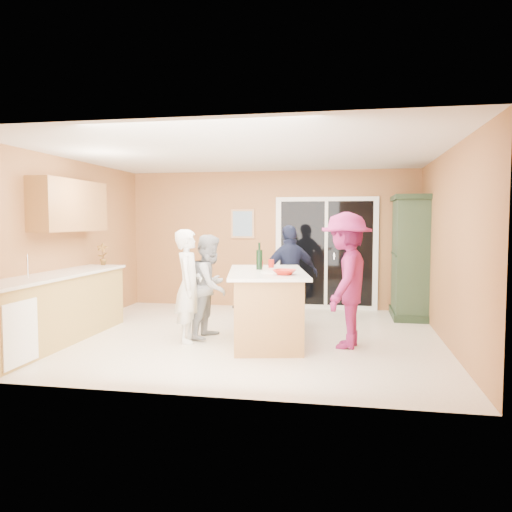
% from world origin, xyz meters
% --- Properties ---
extents(floor, '(5.50, 5.50, 0.00)m').
position_xyz_m(floor, '(0.00, 0.00, 0.00)').
color(floor, white).
rests_on(floor, ground).
extents(ceiling, '(5.50, 5.00, 0.10)m').
position_xyz_m(ceiling, '(0.00, 0.00, 2.60)').
color(ceiling, silver).
rests_on(ceiling, wall_back).
extents(wall_back, '(5.50, 0.10, 2.60)m').
position_xyz_m(wall_back, '(0.00, 2.50, 1.30)').
color(wall_back, tan).
rests_on(wall_back, ground).
extents(wall_front, '(5.50, 0.10, 2.60)m').
position_xyz_m(wall_front, '(0.00, -2.50, 1.30)').
color(wall_front, tan).
rests_on(wall_front, ground).
extents(wall_left, '(0.10, 5.00, 2.60)m').
position_xyz_m(wall_left, '(-2.75, 0.00, 1.30)').
color(wall_left, tan).
rests_on(wall_left, ground).
extents(wall_right, '(0.10, 5.00, 2.60)m').
position_xyz_m(wall_right, '(2.75, 0.00, 1.30)').
color(wall_right, tan).
rests_on(wall_right, ground).
extents(left_cabinet_run, '(0.65, 3.05, 1.24)m').
position_xyz_m(left_cabinet_run, '(-2.45, -1.05, 0.46)').
color(left_cabinet_run, '#AB8942').
rests_on(left_cabinet_run, floor).
extents(upper_cabinets, '(0.35, 1.60, 0.75)m').
position_xyz_m(upper_cabinets, '(-2.58, -0.20, 1.88)').
color(upper_cabinets, '#AB8942').
rests_on(upper_cabinets, wall_left).
extents(sliding_door, '(1.90, 0.07, 2.10)m').
position_xyz_m(sliding_door, '(1.05, 2.46, 1.05)').
color(sliding_door, white).
rests_on(sliding_door, floor).
extents(framed_picture, '(0.46, 0.04, 0.56)m').
position_xyz_m(framed_picture, '(-0.55, 2.48, 1.60)').
color(framed_picture, tan).
rests_on(framed_picture, wall_back).
extents(kitchen_island, '(1.35, 2.02, 0.98)m').
position_xyz_m(kitchen_island, '(0.37, -0.28, 0.46)').
color(kitchen_island, '#AB8942').
rests_on(kitchen_island, floor).
extents(green_hutch, '(0.60, 1.14, 2.08)m').
position_xyz_m(green_hutch, '(2.49, 1.89, 1.02)').
color(green_hutch, '#203321').
rests_on(green_hutch, floor).
extents(woman_white, '(0.43, 0.60, 1.54)m').
position_xyz_m(woman_white, '(-0.68, -0.45, 0.77)').
color(woman_white, white).
rests_on(woman_white, floor).
extents(woman_grey, '(0.65, 0.79, 1.46)m').
position_xyz_m(woman_grey, '(-0.46, -0.15, 0.73)').
color(woman_grey, '#949496').
rests_on(woman_grey, floor).
extents(woman_navy, '(1.00, 0.79, 1.59)m').
position_xyz_m(woman_navy, '(0.56, 0.88, 0.80)').
color(woman_navy, '#191C38').
rests_on(woman_navy, floor).
extents(woman_magenta, '(0.87, 1.25, 1.77)m').
position_xyz_m(woman_magenta, '(1.43, -0.35, 0.88)').
color(woman_magenta, '#821C5D').
rests_on(woman_magenta, floor).
extents(serving_bowl, '(0.34, 0.34, 0.07)m').
position_xyz_m(serving_bowl, '(0.67, -0.73, 1.01)').
color(serving_bowl, '#AF1F13').
rests_on(serving_bowl, kitchen_island).
extents(tulip_vase, '(0.22, 0.18, 0.35)m').
position_xyz_m(tulip_vase, '(-2.45, 0.52, 1.12)').
color(tulip_vase, red).
rests_on(tulip_vase, left_cabinet_run).
extents(tumbler_near, '(0.11, 0.11, 0.12)m').
position_xyz_m(tumbler_near, '(0.36, 0.19, 1.04)').
color(tumbler_near, '#AF1F13').
rests_on(tumbler_near, kitchen_island).
extents(tumbler_far, '(0.08, 0.08, 0.10)m').
position_xyz_m(tumbler_far, '(0.20, 0.21, 1.03)').
color(tumbler_far, '#AF1F13').
rests_on(tumbler_far, kitchen_island).
extents(wine_bottle, '(0.09, 0.09, 0.38)m').
position_xyz_m(wine_bottle, '(0.24, -0.12, 1.12)').
color(wine_bottle, black).
rests_on(wine_bottle, kitchen_island).
extents(white_plate, '(0.28, 0.28, 0.02)m').
position_xyz_m(white_plate, '(0.43, -0.46, 0.99)').
color(white_plate, silver).
rests_on(white_plate, kitchen_island).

